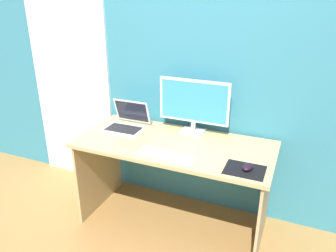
{
  "coord_description": "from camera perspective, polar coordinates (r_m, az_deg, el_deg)",
  "views": [
    {
      "loc": [
        0.81,
        -2.03,
        1.76
      ],
      "look_at": [
        -0.04,
        -0.02,
        0.85
      ],
      "focal_mm": 35.06,
      "sensor_mm": 36.0,
      "label": 1
    }
  ],
  "objects": [
    {
      "name": "ground_plane",
      "position": [
        2.8,
        1.01,
        -16.24
      ],
      "size": [
        8.0,
        8.0,
        0.0
      ],
      "primitive_type": "plane",
      "color": "olive"
    },
    {
      "name": "wall_back",
      "position": [
        2.59,
        4.42,
        11.22
      ],
      "size": [
        6.0,
        0.04,
        2.5
      ],
      "primitive_type": "cube",
      "color": "teal",
      "rests_on": "ground_plane"
    },
    {
      "name": "door_left",
      "position": [
        3.18,
        -16.54,
        8.08
      ],
      "size": [
        0.82,
        0.02,
        2.02
      ],
      "primitive_type": "cube",
      "color": "white",
      "rests_on": "ground_plane"
    },
    {
      "name": "desk",
      "position": [
        2.49,
        1.1,
        -5.93
      ],
      "size": [
        1.45,
        0.67,
        0.72
      ],
      "color": "tan",
      "rests_on": "ground_plane"
    },
    {
      "name": "monitor",
      "position": [
        2.53,
        4.51,
        3.85
      ],
      "size": [
        0.56,
        0.14,
        0.42
      ],
      "color": "silver",
      "rests_on": "desk"
    },
    {
      "name": "laptop",
      "position": [
        2.67,
        -7.18,
        0.51
      ],
      "size": [
        0.31,
        0.28,
        0.21
      ],
      "color": "white",
      "rests_on": "desk"
    },
    {
      "name": "keyboard_external",
      "position": [
        2.23,
        -0.23,
        -5.11
      ],
      "size": [
        0.4,
        0.14,
        0.01
      ],
      "primitive_type": "cube",
      "rotation": [
        0.0,
        0.0,
        -0.06
      ],
      "color": "white",
      "rests_on": "desk"
    },
    {
      "name": "mousepad",
      "position": [
        2.12,
        13.19,
        -7.43
      ],
      "size": [
        0.25,
        0.2,
        0.0
      ],
      "primitive_type": "cube",
      "color": "black",
      "rests_on": "desk"
    },
    {
      "name": "mouse",
      "position": [
        2.12,
        13.71,
        -6.91
      ],
      "size": [
        0.08,
        0.11,
        0.04
      ],
      "primitive_type": "ellipsoid",
      "rotation": [
        0.0,
        0.0,
        -0.2
      ],
      "color": "black",
      "rests_on": "mousepad"
    }
  ]
}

